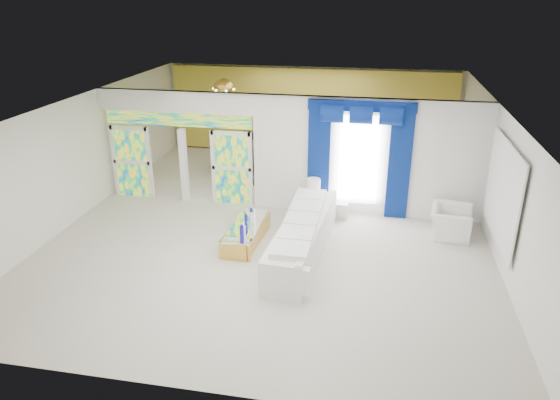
% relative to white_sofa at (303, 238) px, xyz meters
% --- Properties ---
extents(floor, '(12.00, 12.00, 0.00)m').
position_rel_white_sofa_xyz_m(floor, '(-0.87, 1.52, -0.37)').
color(floor, '#B7AF9E').
rests_on(floor, ground).
extents(dividing_wall, '(5.70, 0.18, 3.00)m').
position_rel_white_sofa_xyz_m(dividing_wall, '(1.28, 2.52, 1.13)').
color(dividing_wall, white).
rests_on(dividing_wall, ground).
extents(dividing_header, '(4.30, 0.18, 0.55)m').
position_rel_white_sofa_xyz_m(dividing_header, '(-3.72, 2.52, 2.35)').
color(dividing_header, white).
rests_on(dividing_header, dividing_wall).
extents(stained_panel_left, '(0.95, 0.04, 2.00)m').
position_rel_white_sofa_xyz_m(stained_panel_left, '(-5.14, 2.52, 0.63)').
color(stained_panel_left, '#994C3F').
rests_on(stained_panel_left, ground).
extents(stained_panel_right, '(0.95, 0.04, 2.00)m').
position_rel_white_sofa_xyz_m(stained_panel_right, '(-2.29, 2.52, 0.63)').
color(stained_panel_right, '#994C3F').
rests_on(stained_panel_right, ground).
extents(stained_transom, '(4.00, 0.05, 0.35)m').
position_rel_white_sofa_xyz_m(stained_transom, '(-3.72, 2.52, 1.88)').
color(stained_transom, '#994C3F').
rests_on(stained_transom, dividing_header).
extents(window_pane, '(1.00, 0.02, 2.30)m').
position_rel_white_sofa_xyz_m(window_pane, '(1.03, 2.42, 1.08)').
color(window_pane, white).
rests_on(window_pane, dividing_wall).
extents(blue_drape_left, '(0.55, 0.10, 2.80)m').
position_rel_white_sofa_xyz_m(blue_drape_left, '(0.03, 2.39, 1.03)').
color(blue_drape_left, '#040F4E').
rests_on(blue_drape_left, ground).
extents(blue_drape_right, '(0.55, 0.10, 2.80)m').
position_rel_white_sofa_xyz_m(blue_drape_right, '(2.03, 2.39, 1.03)').
color(blue_drape_right, '#040F4E').
rests_on(blue_drape_right, ground).
extents(blue_pelmet, '(2.60, 0.12, 0.25)m').
position_rel_white_sofa_xyz_m(blue_pelmet, '(1.03, 2.39, 2.45)').
color(blue_pelmet, '#040F4E').
rests_on(blue_pelmet, dividing_wall).
extents(wall_mirror, '(0.04, 2.70, 1.90)m').
position_rel_white_sofa_xyz_m(wall_mirror, '(4.07, 0.52, 1.18)').
color(wall_mirror, white).
rests_on(wall_mirror, ground).
extents(gold_curtains, '(9.70, 0.12, 2.90)m').
position_rel_white_sofa_xyz_m(gold_curtains, '(-0.87, 7.42, 1.13)').
color(gold_curtains, gold).
rests_on(gold_curtains, ground).
extents(white_sofa, '(1.12, 3.96, 0.75)m').
position_rel_white_sofa_xyz_m(white_sofa, '(0.00, 0.00, 0.00)').
color(white_sofa, white).
rests_on(white_sofa, ground).
extents(coffee_table, '(0.76, 1.92, 0.42)m').
position_rel_white_sofa_xyz_m(coffee_table, '(-1.35, 0.30, -0.16)').
color(coffee_table, gold).
rests_on(coffee_table, ground).
extents(console_table, '(1.20, 0.38, 0.40)m').
position_rel_white_sofa_xyz_m(console_table, '(0.25, 2.15, -0.17)').
color(console_table, white).
rests_on(console_table, ground).
extents(table_lamp, '(0.36, 0.36, 0.58)m').
position_rel_white_sofa_xyz_m(table_lamp, '(-0.05, 2.15, 0.32)').
color(table_lamp, silver).
rests_on(table_lamp, console_table).
extents(armchair, '(1.07, 1.18, 0.68)m').
position_rel_white_sofa_xyz_m(armchair, '(3.29, 1.57, -0.03)').
color(armchair, white).
rests_on(armchair, ground).
extents(grand_piano, '(1.81, 2.15, 0.95)m').
position_rel_white_sofa_xyz_m(grand_piano, '(-2.50, 5.53, 0.10)').
color(grand_piano, black).
rests_on(grand_piano, ground).
extents(piano_bench, '(0.91, 0.52, 0.29)m').
position_rel_white_sofa_xyz_m(piano_bench, '(-2.50, 3.93, -0.23)').
color(piano_bench, black).
rests_on(piano_bench, ground).
extents(tv_console, '(0.56, 0.51, 0.80)m').
position_rel_white_sofa_xyz_m(tv_console, '(-5.59, 3.56, 0.03)').
color(tv_console, '#A58F52').
rests_on(tv_console, ground).
extents(chandelier, '(0.60, 0.60, 0.60)m').
position_rel_white_sofa_xyz_m(chandelier, '(-3.17, 4.92, 2.28)').
color(chandelier, gold).
rests_on(chandelier, ceiling).
extents(decanters, '(0.15, 1.17, 0.25)m').
position_rel_white_sofa_xyz_m(decanters, '(-1.32, 0.21, 0.14)').
color(decanters, navy).
rests_on(decanters, coffee_table).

